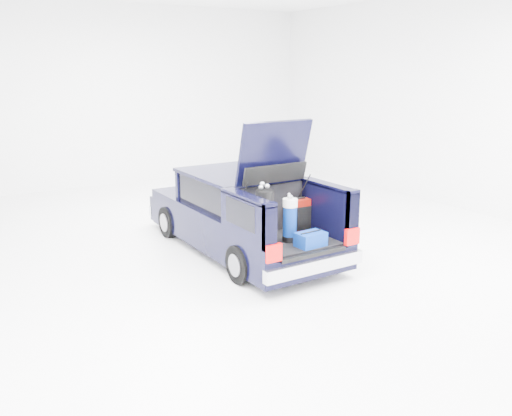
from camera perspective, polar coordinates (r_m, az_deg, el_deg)
ground at (r=10.06m, az=-1.51°, el=-4.43°), size 14.00×14.00×0.00m
car at (r=9.95m, az=-1.85°, el=-0.59°), size 1.87×4.65×2.47m
red_suitcase at (r=9.20m, az=4.58°, el=-0.67°), size 0.36×0.25×0.56m
black_golf_bag at (r=8.25m, az=0.85°, el=-1.07°), size 0.32×0.34×1.00m
blue_golf_bag at (r=8.54m, az=3.59°, el=-1.23°), size 0.28×0.28×0.78m
blue_duffel at (r=8.41m, az=5.78°, el=-3.29°), size 0.47×0.32×0.24m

